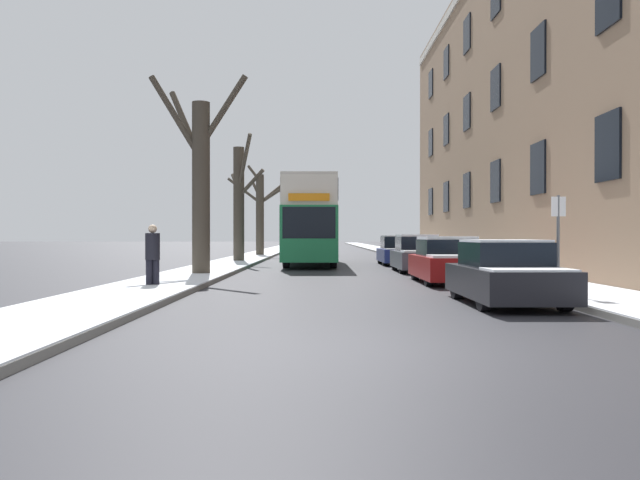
# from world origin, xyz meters

# --- Properties ---
(ground_plane) EXTENTS (320.00, 320.00, 0.00)m
(ground_plane) POSITION_xyz_m (0.00, 0.00, 0.00)
(ground_plane) COLOR #28282D
(sidewalk_left) EXTENTS (2.56, 130.00, 0.16)m
(sidewalk_left) POSITION_xyz_m (-5.41, 53.00, 0.08)
(sidewalk_left) COLOR slate
(sidewalk_left) RESTS_ON ground
(sidewalk_right) EXTENTS (2.56, 130.00, 0.16)m
(sidewalk_right) POSITION_xyz_m (5.41, 53.00, 0.08)
(sidewalk_right) COLOR slate
(sidewalk_right) RESTS_ON ground
(terrace_facade_right) EXTENTS (9.10, 35.63, 15.03)m
(terrace_facade_right) POSITION_xyz_m (11.18, 21.49, 7.52)
(terrace_facade_right) COLOR #8C7056
(terrace_facade_right) RESTS_ON ground
(bare_tree_left_0) EXTENTS (3.50, 1.82, 7.14)m
(bare_tree_left_0) POSITION_xyz_m (-5.15, 14.15, 3.50)
(bare_tree_left_0) COLOR #423A30
(bare_tree_left_0) RESTS_ON ground
(bare_tree_left_1) EXTENTS (2.07, 2.89, 6.76)m
(bare_tree_left_1) POSITION_xyz_m (-5.20, 25.39, 3.31)
(bare_tree_left_1) COLOR #423A30
(bare_tree_left_1) RESTS_ON ground
(bare_tree_left_2) EXTENTS (5.12, 1.73, 6.55)m
(bare_tree_left_2) POSITION_xyz_m (-5.10, 36.02, 3.31)
(bare_tree_left_2) COLOR #423A30
(bare_tree_left_2) RESTS_ON ground
(double_decker_bus) EXTENTS (2.53, 10.98, 4.21)m
(double_decker_bus) POSITION_xyz_m (-1.36, 23.85, 2.38)
(double_decker_bus) COLOR #1E7A47
(double_decker_bus) RESTS_ON ground
(parked_car_0) EXTENTS (1.78, 3.99, 1.38)m
(parked_car_0) POSITION_xyz_m (3.07, 5.36, 0.64)
(parked_car_0) COLOR black
(parked_car_0) RESTS_ON ground
(parked_car_1) EXTENTS (1.82, 4.30, 1.45)m
(parked_car_1) POSITION_xyz_m (3.07, 11.44, 0.67)
(parked_car_1) COLOR maroon
(parked_car_1) RESTS_ON ground
(parked_car_2) EXTENTS (1.75, 4.06, 1.53)m
(parked_car_2) POSITION_xyz_m (3.07, 17.49, 0.70)
(parked_car_2) COLOR #474C56
(parked_car_2) RESTS_ON ground
(parked_car_3) EXTENTS (1.79, 4.24, 1.49)m
(parked_car_3) POSITION_xyz_m (3.07, 23.79, 0.68)
(parked_car_3) COLOR navy
(parked_car_3) RESTS_ON ground
(pedestrian_left_sidewalk) EXTENTS (0.39, 0.39, 1.77)m
(pedestrian_left_sidewalk) POSITION_xyz_m (-5.38, 8.79, 0.97)
(pedestrian_left_sidewalk) COLOR black
(pedestrian_left_sidewalk) RESTS_ON ground
(street_sign_post) EXTENTS (0.32, 0.07, 2.37)m
(street_sign_post) POSITION_xyz_m (4.43, 5.99, 1.37)
(street_sign_post) COLOR #4C4F54
(street_sign_post) RESTS_ON ground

